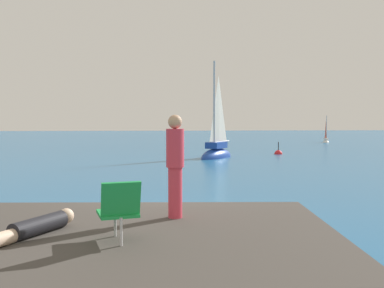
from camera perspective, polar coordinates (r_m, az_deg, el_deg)
The scene contains 10 objects.
ground_plane at distance 10.39m, azimuth -4.44°, elevation -10.79°, with size 160.00×160.00×0.00m, color #236093.
shore_ledge at distance 6.59m, azimuth -12.34°, elevation -14.87°, with size 6.75×4.24×0.97m, color #423D38.
boulder_seaward at distance 9.45m, azimuth -20.80°, elevation -12.44°, with size 0.71×0.57×0.39m, color #464231.
boulder_inland at distance 9.10m, azimuth 0.06°, elevation -12.83°, with size 1.46×1.17×0.80m, color #43362F.
sailboat_near at distance 28.63m, azimuth 3.14°, elevation -1.02°, with size 2.98×3.60×6.72m.
sailboat_far at distance 48.42m, azimuth 16.71°, elevation 0.39°, with size 0.84×1.70×3.09m.
person_sunbather at distance 6.37m, azimuth -19.77°, elevation -10.05°, with size 1.00×1.59×0.25m.
person_standing at distance 7.00m, azimuth -2.17°, elevation -2.44°, with size 0.28×0.28×1.62m.
beach_chair at distance 5.72m, azimuth -9.29°, elevation -8.06°, with size 0.61×0.69×0.80m.
marker_buoy at distance 32.01m, azimuth 10.95°, elevation -1.26°, with size 0.56×0.56×1.13m.
Camera 1 is at (-0.02, -10.08, 2.53)m, focal length 41.82 mm.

